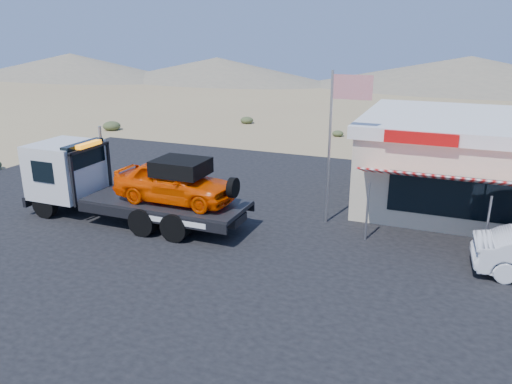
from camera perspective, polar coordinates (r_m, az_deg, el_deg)
ground at (r=18.29m, az=-10.18°, el=-6.20°), size 120.00×120.00×0.00m
asphalt_lot at (r=19.87m, az=-0.68°, el=-3.85°), size 32.00×24.00×0.02m
tow_truck at (r=20.53m, az=-14.40°, el=1.17°), size 9.22×2.73×3.08m
jerky_store at (r=23.65m, az=24.74°, el=3.10°), size 10.40×9.97×3.90m
flagpole at (r=19.32m, az=9.14°, el=6.91°), size 1.55×0.10×6.00m
desert_scrub at (r=34.36m, az=-20.97°, el=4.89°), size 25.68×33.81×0.73m
distant_hills at (r=71.89m, az=6.89°, el=13.52°), size 126.00×48.00×4.20m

